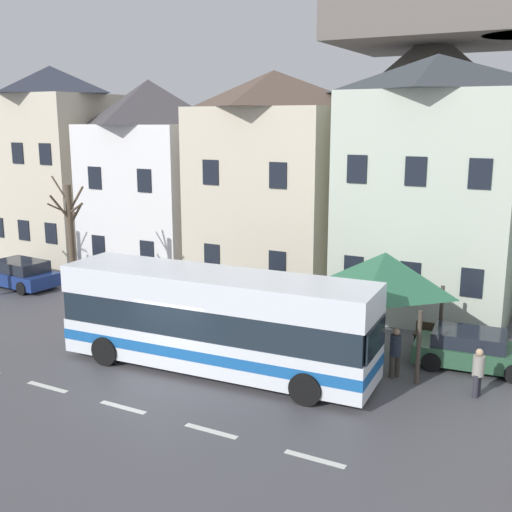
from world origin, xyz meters
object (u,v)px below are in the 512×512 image
(townhouse_01, at_px, (151,180))
(parked_car_00, at_px, (19,274))
(pedestrian_00, at_px, (395,350))
(pedestrian_01, at_px, (364,346))
(bare_tree_00, at_px, (72,245))
(transit_bus, at_px, (215,322))
(parked_car_02, at_px, (473,350))
(townhouse_03, at_px, (430,188))
(public_bench, at_px, (438,336))
(pedestrian_02, at_px, (478,371))
(bus_shelter, at_px, (385,272))
(hilltop_castle, at_px, (430,122))
(townhouse_00, at_px, (56,167))
(townhouse_02, at_px, (273,184))

(townhouse_01, relative_size, parked_car_00, 2.33)
(pedestrian_00, xyz_separation_m, pedestrian_01, (-1.05, -0.01, -0.04))
(pedestrian_01, relative_size, bare_tree_00, 0.27)
(townhouse_01, distance_m, pedestrian_00, 17.27)
(townhouse_01, xyz_separation_m, transit_bus, (9.69, -9.52, -3.39))
(pedestrian_00, relative_size, bare_tree_00, 0.28)
(parked_car_02, bearing_deg, townhouse_03, 112.86)
(townhouse_03, height_order, parked_car_02, townhouse_03)
(public_bench, bearing_deg, pedestrian_02, -61.87)
(bus_shelter, relative_size, parked_car_02, 0.93)
(parked_car_00, distance_m, bare_tree_00, 6.59)
(transit_bus, distance_m, parked_car_02, 8.66)
(townhouse_03, relative_size, hilltop_castle, 0.31)
(hilltop_castle, relative_size, parked_car_02, 8.46)
(pedestrian_02, xyz_separation_m, bare_tree_00, (-16.39, 0.34, 2.24))
(bare_tree_00, bearing_deg, transit_bus, -15.28)
(townhouse_00, height_order, bare_tree_00, townhouse_00)
(transit_bus, xyz_separation_m, parked_car_02, (7.49, 4.23, -1.05))
(townhouse_02, bearing_deg, pedestrian_00, -43.01)
(pedestrian_00, bearing_deg, transit_bus, -157.72)
(townhouse_01, bearing_deg, townhouse_03, 0.67)
(parked_car_02, distance_m, public_bench, 1.93)
(parked_car_00, height_order, pedestrian_01, pedestrian_01)
(bus_shelter, height_order, parked_car_00, bus_shelter)
(bus_shelter, bearing_deg, public_bench, 49.74)
(hilltop_castle, xyz_separation_m, public_bench, (6.51, -25.83, -7.48))
(townhouse_02, distance_m, parked_car_02, 12.59)
(hilltop_castle, height_order, transit_bus, hilltop_castle)
(townhouse_02, relative_size, parked_car_00, 2.38)
(parked_car_02, bearing_deg, public_bench, 132.20)
(transit_bus, bearing_deg, hilltop_castle, 87.79)
(townhouse_02, distance_m, pedestrian_01, 11.34)
(townhouse_03, relative_size, pedestrian_01, 6.74)
(pedestrian_00, bearing_deg, parked_car_00, 173.51)
(pedestrian_02, distance_m, bare_tree_00, 16.55)
(pedestrian_01, distance_m, pedestrian_02, 3.64)
(transit_bus, height_order, parked_car_02, transit_bus)
(townhouse_01, distance_m, parked_car_00, 8.07)
(parked_car_02, bearing_deg, townhouse_00, 162.13)
(transit_bus, bearing_deg, townhouse_02, 102.89)
(bus_shelter, relative_size, pedestrian_02, 2.48)
(bus_shelter, distance_m, public_bench, 3.53)
(townhouse_02, height_order, parked_car_00, townhouse_02)
(townhouse_02, bearing_deg, parked_car_00, -154.43)
(townhouse_03, xyz_separation_m, transit_bus, (-4.59, -9.68, -3.69))
(townhouse_02, relative_size, parked_car_02, 2.57)
(townhouse_01, relative_size, pedestrian_01, 6.37)
(pedestrian_00, bearing_deg, parked_car_02, 43.99)
(townhouse_03, xyz_separation_m, parked_car_02, (2.90, -5.45, -4.73))
(bus_shelter, relative_size, pedestrian_00, 2.28)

